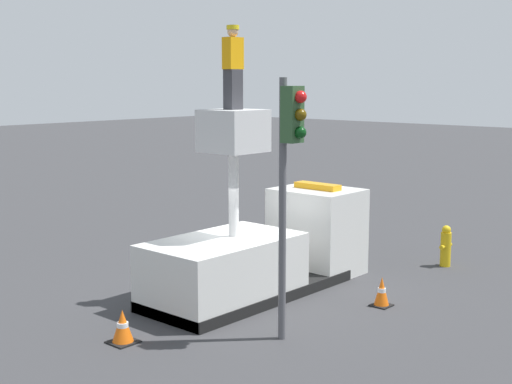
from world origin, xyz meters
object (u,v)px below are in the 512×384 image
Objects in this scene: traffic_light_pole at (289,157)px; fire_hydrant at (446,246)px; traffic_cone_rear at (123,327)px; worker at (233,67)px; bucket_truck at (262,250)px; traffic_cone_curbside at (382,292)px.

traffic_light_pole reaches higher than fire_hydrant.
fire_hydrant is 9.20m from traffic_cone_rear.
worker is 3.15m from traffic_light_pole.
worker is 0.36× the size of traffic_light_pole.
worker is at bearing 64.94° from traffic_light_pole.
traffic_cone_rear is (-4.19, -0.25, -0.65)m from bucket_truck.
fire_hydrant is 1.69× the size of traffic_cone_curbside.
worker reaches higher than fire_hydrant.
traffic_light_pole is at bearing -46.17° from traffic_cone_rear.
bucket_truck is 4.06m from traffic_light_pole.
fire_hydrant is 1.72× the size of traffic_cone_rear.
worker is 7.62m from fire_hydrant.
fire_hydrant is at bearing -11.92° from traffic_cone_rear.
fire_hydrant is at bearing -24.09° from bucket_truck.
fire_hydrant is at bearing -20.52° from worker.
bucket_truck is at bearing 155.91° from fire_hydrant.
traffic_cone_curbside is (1.77, -2.67, -4.75)m from worker.
traffic_cone_curbside is at bearing -25.72° from traffic_cone_rear.
worker is at bearing 4.37° from traffic_cone_rear.
worker is 5.77m from traffic_cone_rear.
worker is 2.73× the size of traffic_cone_curbside.
traffic_cone_curbside is (2.92, -0.22, -3.13)m from traffic_light_pole.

